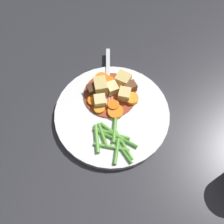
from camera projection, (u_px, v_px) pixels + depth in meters
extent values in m
plane|color=#2D2D33|center=(112.00, 115.00, 0.60)|extent=(3.00, 3.00, 0.00)
cylinder|color=white|center=(112.00, 114.00, 0.59)|extent=(0.26, 0.26, 0.02)
cylinder|color=#93381E|center=(110.00, 95.00, 0.60)|extent=(0.13, 0.13, 0.00)
cylinder|color=orange|center=(102.00, 79.00, 0.62)|extent=(0.04, 0.04, 0.01)
cylinder|color=orange|center=(94.00, 101.00, 0.59)|extent=(0.03, 0.03, 0.01)
cylinder|color=orange|center=(112.00, 105.00, 0.58)|extent=(0.04, 0.04, 0.01)
cylinder|color=orange|center=(109.00, 81.00, 0.61)|extent=(0.03, 0.03, 0.01)
cylinder|color=orange|center=(115.00, 112.00, 0.58)|extent=(0.04, 0.04, 0.01)
cylinder|color=orange|center=(99.00, 108.00, 0.58)|extent=(0.03, 0.03, 0.01)
cylinder|color=orange|center=(118.00, 86.00, 0.61)|extent=(0.04, 0.04, 0.01)
cylinder|color=orange|center=(132.00, 99.00, 0.59)|extent=(0.04, 0.04, 0.01)
cube|color=#E5CC7A|center=(124.00, 95.00, 0.59)|extent=(0.03, 0.03, 0.03)
cube|color=#DBBC6B|center=(101.00, 86.00, 0.60)|extent=(0.05, 0.04, 0.03)
cube|color=#EAD68C|center=(112.00, 88.00, 0.60)|extent=(0.04, 0.04, 0.02)
cube|color=#EAD68C|center=(100.00, 101.00, 0.58)|extent=(0.03, 0.03, 0.02)
cube|color=#DBBC6B|center=(123.00, 79.00, 0.61)|extent=(0.04, 0.04, 0.02)
cube|color=brown|center=(130.00, 87.00, 0.60)|extent=(0.04, 0.04, 0.02)
cube|color=#4C2B19|center=(93.00, 90.00, 0.60)|extent=(0.03, 0.03, 0.02)
cylinder|color=#66AD42|center=(123.00, 144.00, 0.54)|extent=(0.06, 0.06, 0.01)
cylinder|color=#599E38|center=(115.00, 130.00, 0.55)|extent=(0.06, 0.02, 0.01)
cylinder|color=#599E38|center=(103.00, 135.00, 0.55)|extent=(0.05, 0.04, 0.01)
cylinder|color=#66AD42|center=(112.00, 131.00, 0.55)|extent=(0.03, 0.06, 0.01)
cylinder|color=#599E38|center=(117.00, 151.00, 0.53)|extent=(0.06, 0.01, 0.01)
cylinder|color=#66AD42|center=(112.00, 134.00, 0.55)|extent=(0.01, 0.08, 0.01)
cylinder|color=#66AD42|center=(112.00, 147.00, 0.54)|extent=(0.01, 0.08, 0.01)
cylinder|color=#66AD42|center=(97.00, 139.00, 0.54)|extent=(0.06, 0.03, 0.01)
cylinder|color=#4C8E33|center=(109.00, 136.00, 0.55)|extent=(0.02, 0.08, 0.01)
cylinder|color=#4C8E33|center=(124.00, 152.00, 0.53)|extent=(0.04, 0.05, 0.01)
cylinder|color=#4C8E33|center=(122.00, 139.00, 0.54)|extent=(0.03, 0.07, 0.01)
cube|color=silver|center=(108.00, 66.00, 0.64)|extent=(0.11, 0.04, 0.00)
cube|color=silver|center=(108.00, 88.00, 0.61)|extent=(0.02, 0.03, 0.00)
cylinder|color=silver|center=(104.00, 99.00, 0.60)|extent=(0.04, 0.01, 0.00)
cylinder|color=silver|center=(107.00, 99.00, 0.60)|extent=(0.04, 0.01, 0.00)
cylinder|color=silver|center=(109.00, 99.00, 0.60)|extent=(0.04, 0.01, 0.00)
cylinder|color=silver|center=(112.00, 99.00, 0.60)|extent=(0.04, 0.01, 0.00)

